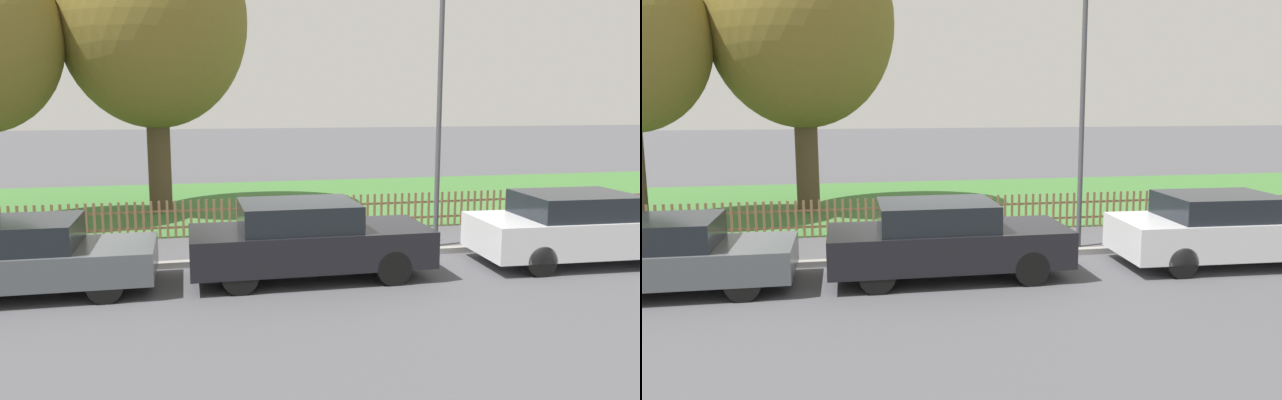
# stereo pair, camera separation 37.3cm
# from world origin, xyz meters

# --- Properties ---
(ground_plane) EXTENTS (120.00, 120.00, 0.00)m
(ground_plane) POSITION_xyz_m (0.00, 0.00, 0.00)
(ground_plane) COLOR #4C4C51
(kerb_stone) EXTENTS (37.49, 0.20, 0.12)m
(kerb_stone) POSITION_xyz_m (0.00, 0.10, 0.06)
(kerb_stone) COLOR gray
(kerb_stone) RESTS_ON ground
(grass_strip) EXTENTS (37.49, 9.84, 0.01)m
(grass_strip) POSITION_xyz_m (0.00, 7.72, 0.01)
(grass_strip) COLOR #3D7033
(grass_strip) RESTS_ON ground
(park_fence) EXTENTS (37.49, 0.05, 0.91)m
(park_fence) POSITION_xyz_m (-0.00, 2.81, 0.45)
(park_fence) COLOR olive
(park_fence) RESTS_ON ground
(parked_car_black_saloon) EXTENTS (4.08, 1.81, 1.27)m
(parked_car_black_saloon) POSITION_xyz_m (-5.20, -1.10, 0.65)
(parked_car_black_saloon) COLOR #51565B
(parked_car_black_saloon) RESTS_ON ground
(parked_car_navy_estate) EXTENTS (4.38, 1.81, 1.42)m
(parked_car_navy_estate) POSITION_xyz_m (-0.40, -1.11, 0.73)
(parked_car_navy_estate) COLOR black
(parked_car_navy_estate) RESTS_ON ground
(parked_car_red_compact) EXTENTS (4.53, 2.01, 1.42)m
(parked_car_red_compact) POSITION_xyz_m (5.23, -1.19, 0.72)
(parked_car_red_compact) COLOR silver
(parked_car_red_compact) RESTS_ON ground
(covered_motorcycle) EXTENTS (2.04, 0.73, 1.02)m
(covered_motorcycle) POSITION_xyz_m (0.38, 2.06, 0.63)
(covered_motorcycle) COLOR black
(covered_motorcycle) RESTS_ON ground
(tree_behind_motorcycle) EXTENTS (5.24, 5.24, 8.47)m
(tree_behind_motorcycle) POSITION_xyz_m (-3.30, 6.54, 5.42)
(tree_behind_motorcycle) COLOR brown
(tree_behind_motorcycle) RESTS_ON ground
(street_lamp) EXTENTS (0.20, 0.79, 6.56)m
(street_lamp) POSITION_xyz_m (2.91, 0.66, 4.05)
(street_lamp) COLOR #47474C
(street_lamp) RESTS_ON ground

